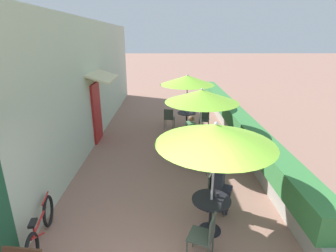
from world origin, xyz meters
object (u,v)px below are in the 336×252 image
patio_table_near (211,209)px  cafe_chair_far_right (204,118)px  patio_umbrella_mid (202,96)px  patio_table_far (187,118)px  patio_umbrella_near (216,134)px  seated_patron_mid_right (192,132)px  patio_table_mid (200,146)px  coffee_cup_mid (201,136)px  cafe_chair_mid_left (213,155)px  cafe_chair_near_left (205,234)px  seated_patron_near_right (221,183)px  cafe_chair_near_right (215,189)px  patio_umbrella_far (187,80)px  coffee_cup_near (218,195)px  cafe_chair_far_left (169,117)px  cafe_chair_mid_right (189,138)px  coffee_cup_far (186,111)px  bicycle_leaning (41,229)px

patio_table_near → cafe_chair_far_right: (0.70, 5.88, 0.00)m
patio_umbrella_mid → patio_table_far: patio_umbrella_mid is taller
patio_table_far → cafe_chair_far_right: 0.72m
patio_umbrella_near → seated_patron_mid_right: patio_umbrella_near is taller
patio_table_mid → coffee_cup_mid: 0.28m
patio_table_near → patio_umbrella_near: patio_umbrella_near is taller
patio_table_far → seated_patron_mid_right: bearing=-89.9°
cafe_chair_mid_left → coffee_cup_mid: (-0.23, 0.77, 0.25)m
cafe_chair_near_left → patio_umbrella_mid: bearing=17.2°
seated_patron_near_right → patio_table_far: 5.32m
patio_table_near → cafe_chair_near_right: (0.21, 0.69, 0.00)m
patio_table_near → patio_umbrella_near: 1.52m
patio_umbrella_mid → patio_umbrella_far: same height
coffee_cup_near → coffee_cup_mid: same height
cafe_chair_mid_left → patio_umbrella_near: bearing=152.5°
patio_umbrella_mid → cafe_chair_far_left: size_ratio=2.60×
cafe_chair_mid_right → coffee_cup_far: bearing=160.6°
cafe_chair_near_left → patio_umbrella_mid: size_ratio=0.38×
seated_patron_mid_right → patio_umbrella_far: bearing=163.1°
cafe_chair_near_right → patio_table_mid: size_ratio=1.17×
patio_table_far → cafe_chair_far_left: (-0.71, 0.07, 0.00)m
patio_table_near → cafe_chair_near_right: cafe_chair_near_right is taller
cafe_chair_far_right → patio_table_near: bearing=94.8°
patio_table_near → patio_table_mid: 3.07m
cafe_chair_near_left → seated_patron_mid_right: size_ratio=0.70×
patio_umbrella_far → cafe_chair_near_right: bearing=-87.7°
patio_umbrella_mid → coffee_cup_mid: size_ratio=25.12×
patio_table_far → coffee_cup_far: coffee_cup_far is taller
cafe_chair_near_right → seated_patron_near_right: bearing=90.0°
cafe_chair_mid_right → seated_patron_mid_right: (0.11, 0.03, 0.17)m
patio_umbrella_mid → cafe_chair_mid_right: bearing=113.1°
cafe_chair_near_right → patio_umbrella_near: bearing=6.1°
patio_table_near → bicycle_leaning: size_ratio=0.44×
patio_table_near → cafe_chair_mid_left: cafe_chair_mid_left is taller
coffee_cup_near → patio_umbrella_far: bearing=91.3°
seated_patron_mid_right → bicycle_leaning: seated_patron_mid_right is taller
patio_table_near → coffee_cup_near: size_ratio=8.26×
cafe_chair_near_left → seated_patron_mid_right: (0.20, 4.44, 0.17)m
patio_table_near → cafe_chair_mid_right: cafe_chair_mid_right is taller
cafe_chair_near_left → bicycle_leaning: 2.96m
patio_table_near → patio_umbrella_far: 6.14m
patio_umbrella_near → patio_table_near: bearing=0.0°
bicycle_leaning → coffee_cup_far: bearing=54.0°
cafe_chair_far_left → coffee_cup_mid: bearing=-60.0°
patio_umbrella_mid → bicycle_leaning: size_ratio=1.34×
patio_umbrella_near → patio_umbrella_far: same height
patio_table_mid → seated_patron_mid_right: (-0.17, 0.69, 0.17)m
seated_patron_near_right → coffee_cup_mid: size_ratio=13.89×
cafe_chair_far_right → cafe_chair_near_right: bearing=96.2°
patio_umbrella_mid → bicycle_leaning: bearing=-134.4°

